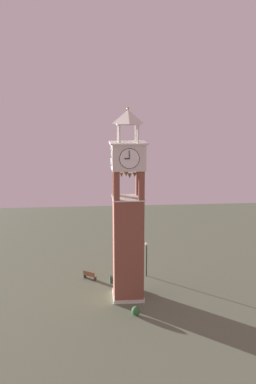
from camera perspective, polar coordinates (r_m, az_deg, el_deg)
ground at (r=43.29m, az=-0.00°, el=-14.53°), size 80.00×80.00×0.00m
clock_tower at (r=40.39m, az=-0.00°, el=-4.26°), size 3.53×3.53×19.25m
park_bench at (r=47.27m, az=-5.43°, el=-11.59°), size 1.55×1.31×0.95m
lamp_post at (r=47.10m, az=2.63°, el=-8.59°), size 0.36×0.36×4.08m
trash_bin at (r=46.29m, az=-2.30°, el=-12.18°), size 0.52×0.52×0.80m
shrub_near_entry at (r=39.69m, az=1.13°, el=-16.40°), size 0.82×0.82×0.88m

